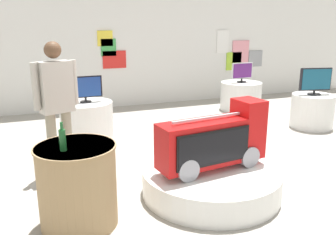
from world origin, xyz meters
TOP-DOWN VIEW (x-y plane):
  - ground_plane at (0.00, 0.00)m, footprint 30.00×30.00m
  - back_wall_display at (0.01, 4.36)m, footprint 12.51×0.13m
  - main_display_pedestal at (-0.27, -0.23)m, footprint 1.54×1.54m
  - novelty_firetruck_tv at (-0.25, -0.23)m, footprint 1.28×0.51m
  - display_pedestal_left_rear at (2.20, 3.09)m, footprint 0.88×0.88m
  - tv_on_left_rear at (2.20, 3.08)m, footprint 0.52×0.20m
  - display_pedestal_center_rear at (2.67, 1.44)m, footprint 0.75×0.75m
  - tv_on_center_rear at (2.67, 1.44)m, footprint 0.58×0.23m
  - display_pedestal_right_rear at (-1.26, 2.28)m, footprint 0.86×0.86m
  - tv_on_right_rear at (-1.26, 2.27)m, footprint 0.55×0.18m
  - side_table_round at (-1.73, -0.35)m, footprint 0.74×0.74m
  - bottle_on_side_table at (-1.84, -0.44)m, footprint 0.06×0.06m
  - shopper_browsing_near_truck at (-1.78, 0.93)m, footprint 0.53×0.31m

SIDE VIEW (x-z plane):
  - ground_plane at x=0.00m, z-range 0.00..0.00m
  - main_display_pedestal at x=-0.27m, z-range 0.00..0.29m
  - display_pedestal_left_rear at x=2.20m, z-range 0.00..0.60m
  - display_pedestal_center_rear at x=2.67m, z-range 0.00..0.60m
  - display_pedestal_right_rear at x=-1.26m, z-range 0.00..0.60m
  - side_table_round at x=-1.73m, z-range 0.01..0.79m
  - novelty_firetruck_tv at x=-0.25m, z-range 0.23..0.96m
  - tv_on_left_rear at x=2.20m, z-range 0.62..1.04m
  - tv_on_right_rear at x=-1.26m, z-range 0.62..1.05m
  - tv_on_center_rear at x=2.67m, z-range 0.62..1.10m
  - bottle_on_side_table at x=-1.84m, z-range 0.76..1.02m
  - shopper_browsing_near_truck at x=-1.78m, z-range 0.14..1.78m
  - back_wall_display at x=0.01m, z-range 0.00..3.22m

